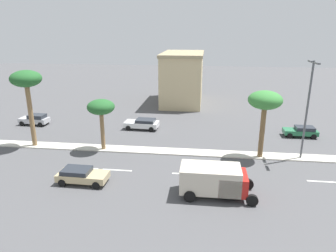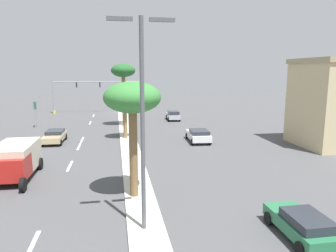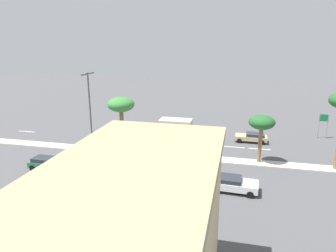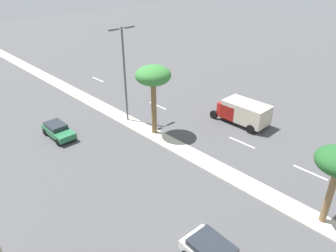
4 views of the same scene
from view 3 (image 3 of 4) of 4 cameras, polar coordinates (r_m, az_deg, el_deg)
The scene contains 15 objects.
ground_plane at distance 38.40m, azimuth -5.85°, elevation -5.03°, with size 160.00×160.00×0.00m, color #4C4C4F.
median_curb at distance 43.03m, azimuth -19.70°, elevation -3.51°, with size 1.80×97.78×0.12m, color beige.
lane_stripe_mid at distance 41.31m, azimuth 16.62°, elevation -4.11°, with size 0.20×2.80×0.01m, color silver.
lane_stripe_front at distance 41.21m, azimuth 12.16°, elevation -3.84°, with size 0.20×2.80×0.01m, color silver.
lane_stripe_outboard at distance 41.77m, azimuth 3.12°, elevation -3.24°, with size 0.20×2.80×0.01m, color silver.
lane_stripe_inboard at distance 45.19m, azimuth -11.71°, elevation -2.07°, with size 0.20×2.80×0.01m, color silver.
lane_stripe_trailing at distance 51.78m, azimuth -24.69°, elevation -0.94°, with size 0.20×2.80×0.01m, color silver.
directional_road_sign at distance 48.55m, azimuth 26.93°, elevation 0.76°, with size 0.10×1.21×3.47m.
palm_tree_front at distance 35.41m, azimuth 17.02°, elevation 0.46°, with size 2.88×2.88×5.46m.
palm_tree_rear at distance 37.74m, azimuth -8.72°, elevation 3.68°, with size 3.29×3.29×6.79m.
street_lamp_inboard at distance 39.22m, azimuth -14.34°, elevation 3.81°, with size 2.90×0.24×9.65m.
sedan_tan_rear at distance 43.61m, azimuth 15.30°, elevation -2.00°, with size 2.06×4.27×1.27m.
sedan_green_front at distance 35.94m, azimuth -21.60°, elevation -6.37°, with size 1.86×3.92×1.29m.
sedan_white_mid at distance 29.44m, azimuth 11.88°, elevation -10.41°, with size 2.31×4.49×1.35m.
box_truck at distance 44.97m, azimuth 0.87°, elevation -0.05°, with size 2.78×5.88×2.40m.
Camera 3 is at (-33.91, 26.06, 13.49)m, focal length 32.80 mm.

